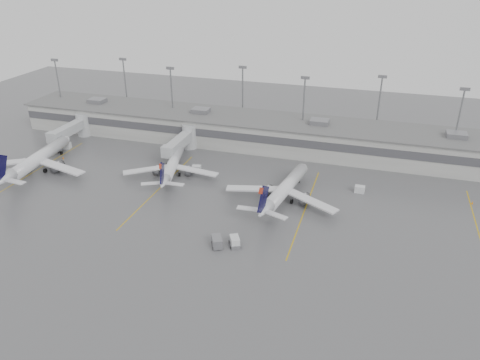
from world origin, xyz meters
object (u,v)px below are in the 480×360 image
(jet_far_left, at_px, (36,159))
(jet_mid_left, at_px, (172,165))
(baggage_tug, at_px, (235,242))
(jet_mid_right, at_px, (284,189))

(jet_far_left, height_order, jet_mid_left, jet_far_left)
(jet_mid_left, relative_size, baggage_tug, 7.50)
(jet_far_left, distance_m, jet_mid_right, 63.91)
(jet_mid_right, bearing_deg, jet_far_left, -168.68)
(jet_far_left, height_order, jet_mid_right, jet_far_left)
(jet_mid_left, relative_size, jet_mid_right, 0.90)
(jet_mid_left, distance_m, baggage_tug, 35.59)
(baggage_tug, bearing_deg, jet_far_left, 135.42)
(baggage_tug, bearing_deg, jet_mid_left, 106.23)
(jet_mid_right, relative_size, baggage_tug, 8.37)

